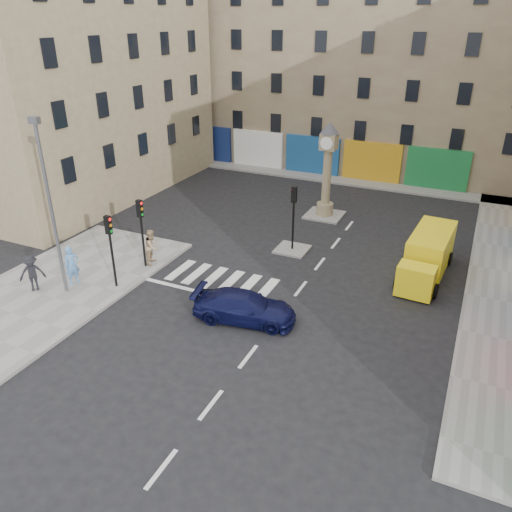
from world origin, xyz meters
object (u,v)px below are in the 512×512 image
Objects in this scene: traffic_light_left_far at (141,223)px; pedestrian_blue at (72,265)px; traffic_light_left_near at (110,240)px; navy_sedan at (244,307)px; traffic_light_island at (294,208)px; lamp_post at (49,200)px; pedestrian_dark at (32,273)px; clock_pillar at (328,164)px; pedestrian_tan at (152,246)px; yellow_van at (428,255)px.

traffic_light_left_far is 3.97m from pedestrian_blue.
traffic_light_left_near reaches higher than navy_sedan.
traffic_light_left_near is 0.81× the size of navy_sedan.
pedestrian_blue is (-2.06, -0.66, -1.47)m from traffic_light_left_near.
traffic_light_left_far is 8.30m from traffic_light_island.
lamp_post is at bearing -116.57° from traffic_light_left_far.
lamp_post is at bearing -143.62° from traffic_light_left_near.
lamp_post reaches higher than pedestrian_dark.
clock_pillar is at bearing 61.06° from traffic_light_left_far.
pedestrian_tan is 1.03× the size of pedestrian_dark.
traffic_light_left_far is 4.77m from lamp_post.
clock_pillar is (6.30, 11.40, 0.93)m from traffic_light_left_far.
traffic_light_left_near is at bearing -145.87° from yellow_van.
pedestrian_tan is (-6.15, -4.91, -1.49)m from traffic_light_island.
yellow_van reaches higher than pedestrian_blue.
traffic_light_left_near is 0.61× the size of clock_pillar.
clock_pillar reaches higher than pedestrian_blue.
yellow_van reaches higher than pedestrian_tan.
traffic_light_left_far is 0.61× the size of yellow_van.
navy_sedan is at bearing -84.81° from traffic_light_island.
pedestrian_dark is (-3.32, -1.99, -1.55)m from traffic_light_left_near.
pedestrian_tan is at bearing -119.42° from clock_pillar.
traffic_light_island is at bearing 48.29° from lamp_post.
clock_pillar is 1.00× the size of yellow_van.
pedestrian_blue is at bearing -134.66° from traffic_light_island.
traffic_light_left_near is 10.03m from traffic_light_island.
pedestrian_blue is 4.18m from pedestrian_tan.
traffic_light_left_near is at bearing -114.55° from clock_pillar.
traffic_light_island is 8.00m from pedestrian_tan.
traffic_light_left_far is 5.72m from pedestrian_dark.
traffic_light_left_near is at bearing -15.35° from pedestrian_dark.
traffic_light_left_near is 0.61× the size of yellow_van.
yellow_van is (13.65, 8.04, -1.54)m from traffic_light_left_near.
traffic_light_island is 13.81m from pedestrian_dark.
pedestrian_tan is (-13.50, -5.15, 0.02)m from yellow_van.
navy_sedan is (7.00, -2.27, -1.96)m from traffic_light_left_far.
navy_sedan is (7.00, 0.13, -1.96)m from traffic_light_left_near.
clock_pillar reaches higher than pedestrian_tan.
traffic_light_island reaches higher than pedestrian_blue.
clock_pillar reaches higher than traffic_light_left_far.
pedestrian_tan is (2.21, 3.55, -0.04)m from pedestrian_blue.
yellow_van is at bearing 1.90° from traffic_light_island.
pedestrian_dark is (-10.32, -2.13, 0.41)m from navy_sedan.
navy_sedan is 2.47× the size of pedestrian_dark.
traffic_light_left_far is at bearing 150.63° from pedestrian_tan.
navy_sedan is 2.29× the size of pedestrian_blue.
yellow_van is (13.65, 5.64, -1.54)m from traffic_light_left_far.
pedestrian_blue is (-8.36, -14.45, -2.40)m from clock_pillar.
traffic_light_left_far is at bearing 6.59° from pedestrian_dark.
clock_pillar is 9.65m from yellow_van.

